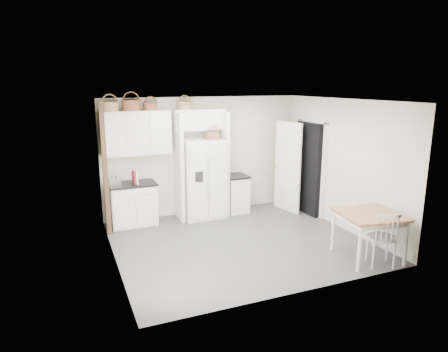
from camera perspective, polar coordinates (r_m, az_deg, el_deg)
name	(u,v)px	position (r m, az deg, el deg)	size (l,w,h in m)	color
floor	(240,242)	(7.56, 2.25, -9.36)	(4.50, 4.50, 0.00)	#414144
ceiling	(241,100)	(6.99, 2.44, 10.74)	(4.50, 4.50, 0.00)	white
wall_back	(203,156)	(8.98, -2.99, 2.93)	(4.50, 4.50, 0.00)	silver
wall_left	(111,186)	(6.57, -15.80, -1.39)	(4.00, 4.00, 0.00)	silver
wall_right	(342,164)	(8.34, 16.55, 1.59)	(4.00, 4.00, 0.00)	silver
refrigerator	(202,179)	(8.69, -3.11, -0.36)	(0.89, 0.72, 1.73)	white
base_cab_left	(133,205)	(8.51, -12.85, -4.04)	(0.92, 0.58, 0.85)	silver
base_cab_right	(236,194)	(9.15, 1.71, -2.60)	(0.46, 0.56, 0.81)	silver
dining_table	(368,236)	(7.18, 19.88, -8.02)	(0.95, 0.95, 0.79)	brown
windsor_chair	(382,237)	(6.95, 21.60, -8.15)	(0.47, 0.43, 0.96)	silver
counter_left	(132,184)	(8.39, -13.00, -1.14)	(0.96, 0.62, 0.04)	black
counter_right	(236,176)	(9.05, 1.73, -0.01)	(0.50, 0.59, 0.04)	black
toaster	(114,182)	(8.25, -15.42, -0.77)	(0.25, 0.14, 0.17)	silver
cookbook_red	(134,178)	(8.28, -12.73, -0.24)	(0.04, 0.17, 0.26)	maroon
cookbook_cream	(137,178)	(8.29, -12.29, -0.22)	(0.04, 0.17, 0.26)	silver
basket_upper_a	(110,106)	(8.24, -15.96, 9.53)	(0.33, 0.33, 0.19)	olive
basket_upper_b	(131,105)	(8.29, -13.08, 9.81)	(0.36, 0.36, 0.21)	brown
basket_upper_c	(150,106)	(8.37, -10.47, 9.76)	(0.27, 0.27, 0.16)	brown
basket_bridge_a	(185,105)	(8.54, -5.66, 10.00)	(0.29, 0.29, 0.16)	olive
basket_fridge_b	(213,136)	(8.50, -1.60, 5.79)	(0.28, 0.28, 0.15)	brown
upper_cabinet	(136,133)	(8.35, -12.45, 6.02)	(1.40, 0.34, 0.90)	silver
bridge_cabinet	(199,120)	(8.66, -3.62, 8.05)	(1.12, 0.34, 0.45)	silver
fridge_panel_left	(179,167)	(8.53, -6.49, 1.29)	(0.08, 0.60, 2.30)	silver
fridge_panel_right	(223,163)	(8.86, -0.13, 1.81)	(0.08, 0.60, 2.30)	silver
trim_post	(105,169)	(7.89, -16.62, 0.95)	(0.09, 0.09, 2.60)	#412B1B
doorway_void	(309,169)	(9.12, 12.09, 1.05)	(0.18, 0.85, 2.05)	black
door_slab	(288,167)	(9.20, 9.07, 1.28)	(0.80, 0.04, 2.05)	white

